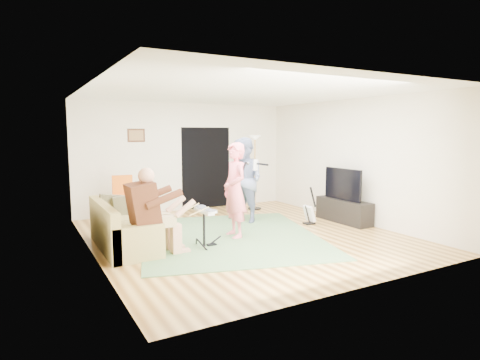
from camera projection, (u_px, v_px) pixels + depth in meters
name	position (u px, v px, depth m)	size (l,w,h in m)	color
floor	(244.00, 235.00, 7.70)	(6.00, 6.00, 0.00)	brown
walls	(245.00, 165.00, 7.54)	(5.50, 6.00, 2.70)	silver
ceiling	(245.00, 93.00, 7.39)	(6.00, 6.00, 0.00)	white
window_blinds	(89.00, 159.00, 6.37)	(2.05, 2.05, 0.00)	olive
doorway	(206.00, 168.00, 10.44)	(2.10, 2.10, 0.00)	black
picture_frame	(136.00, 135.00, 9.47)	(0.42, 0.03, 0.32)	#3F2314
area_rug	(230.00, 236.00, 7.60)	(3.23, 3.75, 0.02)	#4E7547
sofa	(119.00, 233.00, 6.83)	(0.81, 1.97, 0.80)	tan
drummer	(155.00, 221.00, 6.43)	(0.92, 0.52, 1.42)	#522917
drum_kit	(204.00, 230.00, 6.88)	(0.38, 0.68, 0.70)	black
singer	(235.00, 190.00, 7.50)	(0.65, 0.43, 1.79)	#FB6D7F
microphone	(244.00, 166.00, 7.54)	(0.06, 0.06, 0.24)	black
guitarist	(245.00, 180.00, 8.76)	(0.91, 0.71, 1.86)	#727FA6
guitar_held	(252.00, 165.00, 8.82)	(0.12, 0.60, 0.26)	white
guitar_spare	(310.00, 213.00, 8.64)	(0.29, 0.26, 0.81)	black
torchiere_lamp	(255.00, 159.00, 10.22)	(0.34, 0.34, 1.90)	black
dining_chair	(124.00, 207.00, 8.59)	(0.48, 0.50, 1.05)	#CCB584
tv_cabinet	(344.00, 211.00, 8.84)	(0.40, 1.40, 0.50)	black
television	(343.00, 184.00, 8.75)	(0.06, 1.06, 0.68)	black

